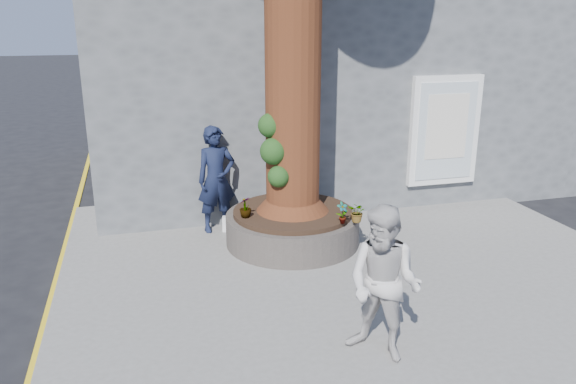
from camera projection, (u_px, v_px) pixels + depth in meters
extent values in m
plane|color=black|center=(276.00, 309.00, 7.80)|extent=(120.00, 120.00, 0.00)
cube|color=slate|center=(351.00, 264.00, 9.08)|extent=(9.00, 8.00, 0.12)
cube|color=yellow|center=(51.00, 303.00, 7.95)|extent=(0.10, 30.00, 0.01)
cube|color=#515457|center=(301.00, 54.00, 14.17)|extent=(10.00, 8.00, 6.00)
cube|color=white|center=(445.00, 131.00, 11.27)|extent=(1.50, 0.12, 2.20)
cube|color=silver|center=(446.00, 131.00, 11.22)|extent=(1.25, 0.04, 1.95)
cube|color=silver|center=(447.00, 127.00, 11.17)|extent=(0.90, 0.02, 1.30)
cube|color=#515457|center=(566.00, 49.00, 16.20)|extent=(6.00, 8.00, 6.00)
cylinder|color=black|center=(293.00, 228.00, 9.73)|extent=(2.30, 2.30, 0.52)
cylinder|color=black|center=(293.00, 212.00, 9.64)|extent=(2.04, 2.04, 0.08)
cone|color=#411F10|center=(293.00, 190.00, 9.53)|extent=(1.24, 1.24, 0.70)
sphere|color=#1F3E14|center=(273.00, 151.00, 9.02)|extent=(0.44, 0.44, 0.44)
sphere|color=#1F3E14|center=(279.00, 177.00, 9.07)|extent=(0.36, 0.36, 0.36)
sphere|color=#1F3E14|center=(270.00, 125.00, 9.01)|extent=(0.40, 0.40, 0.40)
imported|color=black|center=(216.00, 179.00, 10.10)|extent=(0.78, 0.58, 1.94)
imported|color=beige|center=(384.00, 284.00, 6.27)|extent=(1.10, 1.12, 1.82)
cube|color=white|center=(228.00, 224.00, 10.29)|extent=(0.22, 0.16, 0.28)
imported|color=gray|center=(342.00, 213.00, 8.94)|extent=(0.21, 0.16, 0.36)
imported|color=gray|center=(310.00, 184.00, 10.51)|extent=(0.25, 0.26, 0.35)
imported|color=gray|center=(245.00, 207.00, 9.22)|extent=(0.27, 0.27, 0.35)
imported|color=gray|center=(358.00, 212.00, 9.01)|extent=(0.39, 0.40, 0.33)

